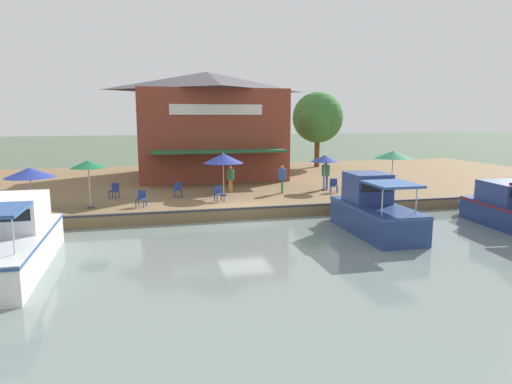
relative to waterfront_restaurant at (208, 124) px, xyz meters
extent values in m
plane|color=#4C5B47|center=(13.64, -0.08, -4.61)|extent=(220.00, 220.00, 0.00)
cube|color=brown|center=(2.64, -0.08, -4.31)|extent=(22.00, 56.00, 0.60)
cube|color=#2D2D33|center=(13.54, -0.08, -3.96)|extent=(0.20, 50.40, 0.10)
cube|color=brown|center=(-0.02, 0.00, -0.76)|extent=(9.01, 10.49, 6.50)
pyramid|color=#4C474C|center=(-0.02, 0.00, 3.20)|extent=(9.47, 11.01, 1.42)
cube|color=#235633|center=(5.39, 0.00, -1.71)|extent=(1.80, 8.92, 0.16)
cube|color=silver|center=(4.53, 0.00, 1.02)|extent=(0.08, 6.29, 0.70)
cylinder|color=#B7B7B7|center=(11.33, -7.60, -2.87)|extent=(0.06, 0.06, 2.29)
cylinder|color=#2D2D33|center=(11.33, -7.60, -3.98)|extent=(0.36, 0.36, 0.06)
cone|color=#19663D|center=(11.33, -7.60, -1.78)|extent=(1.76, 1.76, 0.38)
cone|color=silver|center=(11.33, -7.60, -1.76)|extent=(1.09, 1.09, 0.30)
sphere|color=silver|center=(11.33, -7.60, -1.59)|extent=(0.08, 0.08, 0.08)
cylinder|color=#B7B7B7|center=(9.37, -0.42, -2.87)|extent=(0.06, 0.06, 2.28)
cylinder|color=#2D2D33|center=(9.37, -0.42, -3.98)|extent=(0.36, 0.36, 0.06)
cone|color=navy|center=(9.37, -0.42, -1.82)|extent=(2.30, 2.30, 0.56)
cone|color=white|center=(9.37, -0.42, -1.80)|extent=(1.42, 1.42, 0.45)
sphere|color=white|center=(9.37, -0.42, -1.54)|extent=(0.08, 0.08, 0.08)
cylinder|color=#B7B7B7|center=(8.93, 6.05, -2.98)|extent=(0.06, 0.06, 2.07)
cylinder|color=#2D2D33|center=(8.93, 6.05, -3.98)|extent=(0.36, 0.36, 0.06)
cone|color=navy|center=(8.93, 6.05, -2.01)|extent=(1.74, 1.74, 0.41)
cone|color=yellow|center=(8.93, 6.05, -1.99)|extent=(1.08, 1.08, 0.33)
sphere|color=yellow|center=(8.93, 6.05, -1.80)|extent=(0.08, 0.08, 0.08)
cylinder|color=#B7B7B7|center=(12.12, -10.14, -2.99)|extent=(0.06, 0.06, 2.05)
cylinder|color=#2D2D33|center=(12.12, -10.14, -3.98)|extent=(0.36, 0.36, 0.06)
cone|color=navy|center=(12.12, -10.14, -2.04)|extent=(2.27, 2.27, 0.46)
cone|color=white|center=(12.12, -10.14, -2.02)|extent=(1.41, 1.41, 0.37)
sphere|color=white|center=(12.12, -10.14, -1.80)|extent=(0.08, 0.08, 0.08)
cylinder|color=#B7B7B7|center=(10.03, 10.11, -2.86)|extent=(0.06, 0.06, 2.31)
cylinder|color=#2D2D33|center=(10.03, 10.11, -3.98)|extent=(0.36, 0.36, 0.06)
cone|color=#19663D|center=(10.03, 10.11, -1.77)|extent=(2.29, 2.29, 0.44)
cone|color=silver|center=(10.03, 10.11, -1.75)|extent=(1.42, 1.42, 0.35)
sphere|color=silver|center=(10.03, 10.11, -1.55)|extent=(0.08, 0.08, 0.08)
cube|color=navy|center=(8.99, -6.49, -3.80)|extent=(0.05, 0.05, 0.42)
cube|color=navy|center=(8.83, -6.86, -3.80)|extent=(0.05, 0.05, 0.42)
cube|color=navy|center=(8.62, -6.34, -3.80)|extent=(0.05, 0.05, 0.42)
cube|color=navy|center=(8.46, -6.71, -3.80)|extent=(0.05, 0.05, 0.42)
cube|color=navy|center=(8.73, -6.60, -3.59)|extent=(0.58, 0.58, 0.05)
cube|color=navy|center=(8.54, -6.52, -3.36)|extent=(0.21, 0.42, 0.40)
cube|color=navy|center=(11.34, -0.75, -3.80)|extent=(0.05, 0.05, 0.42)
cube|color=navy|center=(11.43, -1.14, -3.80)|extent=(0.05, 0.05, 0.42)
cube|color=navy|center=(10.95, -0.83, -3.80)|extent=(0.05, 0.05, 0.42)
cube|color=navy|center=(11.04, -1.22, -3.80)|extent=(0.05, 0.05, 0.42)
cube|color=navy|center=(11.19, -0.98, -3.59)|extent=(0.52, 0.52, 0.05)
cube|color=navy|center=(10.99, -1.02, -3.36)|extent=(0.13, 0.44, 0.40)
cube|color=navy|center=(10.22, 6.40, -3.80)|extent=(0.05, 0.05, 0.42)
cube|color=navy|center=(10.12, 6.01, -3.80)|extent=(0.05, 0.05, 0.42)
cube|color=navy|center=(9.83, 6.50, -3.80)|extent=(0.05, 0.05, 0.42)
cube|color=navy|center=(9.73, 6.11, -3.80)|extent=(0.05, 0.05, 0.42)
cube|color=navy|center=(9.98, 6.26, -3.59)|extent=(0.53, 0.53, 0.05)
cube|color=navy|center=(9.78, 6.31, -3.36)|extent=(0.15, 0.44, 0.40)
cube|color=navy|center=(9.43, -2.86, -3.80)|extent=(0.04, 0.04, 0.42)
cube|color=navy|center=(9.42, -3.26, -3.80)|extent=(0.04, 0.04, 0.42)
cube|color=navy|center=(9.03, -2.85, -3.80)|extent=(0.04, 0.04, 0.42)
cube|color=navy|center=(9.02, -3.25, -3.80)|extent=(0.04, 0.04, 0.42)
cube|color=navy|center=(9.22, -3.05, -3.59)|extent=(0.45, 0.45, 0.05)
cube|color=navy|center=(9.02, -3.05, -3.36)|extent=(0.05, 0.44, 0.40)
cube|color=navy|center=(11.92, -5.00, -3.80)|extent=(0.05, 0.05, 0.42)
cube|color=navy|center=(11.77, -5.37, -3.80)|extent=(0.05, 0.05, 0.42)
cube|color=navy|center=(11.55, -4.85, -3.80)|extent=(0.05, 0.05, 0.42)
cube|color=navy|center=(11.40, -5.22, -3.80)|extent=(0.05, 0.05, 0.42)
cube|color=navy|center=(11.66, -5.11, -3.59)|extent=(0.57, 0.57, 0.05)
cube|color=navy|center=(11.47, -5.04, -3.36)|extent=(0.20, 0.42, 0.40)
cylinder|color=#2D5193|center=(8.53, 6.20, -3.58)|extent=(0.13, 0.13, 0.87)
cylinder|color=#2D5193|center=(8.58, 6.37, -3.58)|extent=(0.13, 0.13, 0.87)
cylinder|color=#337547|center=(8.56, 6.29, -2.80)|extent=(0.51, 0.51, 0.69)
sphere|color=#DBB28E|center=(8.56, 6.29, -2.34)|extent=(0.24, 0.24, 0.24)
cylinder|color=#337547|center=(9.24, 3.19, -3.60)|extent=(0.13, 0.13, 0.82)
cylinder|color=#337547|center=(9.40, 3.15, -3.60)|extent=(0.13, 0.13, 0.82)
cylinder|color=#2D5193|center=(9.32, 3.17, -2.87)|extent=(0.48, 0.48, 0.65)
sphere|color=#9E7051|center=(9.32, 3.17, -2.44)|extent=(0.22, 0.22, 0.22)
cylinder|color=orange|center=(8.26, 0.15, -3.63)|extent=(0.13, 0.13, 0.77)
cylinder|color=orange|center=(8.15, 0.27, -3.63)|extent=(0.13, 0.13, 0.77)
cylinder|color=#337547|center=(8.21, 0.21, -2.94)|extent=(0.45, 0.45, 0.61)
sphere|color=#9E7051|center=(8.21, 0.21, -2.53)|extent=(0.21, 0.21, 0.21)
ellipsoid|color=navy|center=(15.63, 12.01, -3.99)|extent=(2.33, 2.45, 1.09)
cube|color=navy|center=(17.57, 11.82, -2.97)|extent=(2.56, 2.12, 0.96)
cube|color=white|center=(19.08, -9.49, -3.95)|extent=(6.88, 2.51, 1.17)
ellipsoid|color=white|center=(15.64, -9.50, -3.95)|extent=(2.43, 2.38, 1.17)
cube|color=#2D4C84|center=(19.08, -9.49, -3.44)|extent=(6.96, 2.55, 0.10)
cube|color=white|center=(17.87, -9.49, -2.79)|extent=(2.73, 2.01, 1.15)
cube|color=black|center=(19.21, -9.49, -2.64)|extent=(0.06, 1.75, 0.40)
cylinder|color=silver|center=(21.39, -8.61, -2.77)|extent=(0.05, 0.05, 1.19)
cube|color=navy|center=(17.60, 4.93, -3.90)|extent=(5.28, 2.23, 1.26)
ellipsoid|color=navy|center=(14.98, 4.98, -3.90)|extent=(1.89, 2.06, 1.26)
cube|color=#2D4C84|center=(17.60, 4.93, -3.35)|extent=(5.34, 2.27, 0.10)
cube|color=navy|center=(16.67, 4.95, -2.62)|extent=(1.89, 1.74, 1.32)
cube|color=black|center=(17.58, 4.93, -2.45)|extent=(0.09, 1.49, 0.46)
cube|color=#2D4C84|center=(18.83, 4.91, -2.16)|extent=(2.20, 1.85, 0.10)
cylinder|color=silver|center=(19.49, 5.64, -2.72)|extent=(0.05, 0.05, 1.12)
cylinder|color=silver|center=(19.46, 4.15, -2.72)|extent=(0.05, 0.05, 1.12)
cylinder|color=#473323|center=(13.29, -10.11, -3.53)|extent=(0.18, 0.18, 0.97)
cylinder|color=#2D2D33|center=(13.29, -10.11, -3.02)|extent=(0.22, 0.22, 0.04)
cylinder|color=brown|center=(-3.96, 10.61, -2.63)|extent=(0.47, 0.47, 2.77)
sphere|color=#387033|center=(-3.96, 10.61, 0.48)|extent=(4.58, 4.58, 4.58)
sphere|color=#387033|center=(-3.04, 9.92, 0.02)|extent=(3.20, 3.20, 3.20)
cylinder|color=brown|center=(-3.24, -0.45, -2.69)|extent=(0.36, 0.36, 2.65)
sphere|color=#387033|center=(-3.24, -0.45, 0.01)|extent=(3.65, 3.65, 3.65)
sphere|color=#387033|center=(-2.51, -1.00, -0.36)|extent=(2.56, 2.56, 2.56)
camera|label=1|loc=(35.35, -4.90, 0.58)|focal=32.00mm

